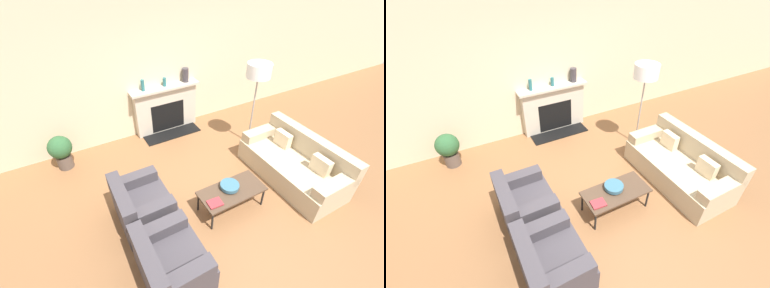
# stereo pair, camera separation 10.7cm
# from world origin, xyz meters

# --- Properties ---
(ground_plane) EXTENTS (18.00, 18.00, 0.00)m
(ground_plane) POSITION_xyz_m (0.00, 0.00, 0.00)
(ground_plane) COLOR brown
(wall_back) EXTENTS (18.00, 0.06, 2.90)m
(wall_back) POSITION_xyz_m (0.00, 2.85, 1.45)
(wall_back) COLOR beige
(wall_back) RESTS_ON ground_plane
(fireplace) EXTENTS (1.53, 0.59, 1.05)m
(fireplace) POSITION_xyz_m (0.14, 2.70, 0.51)
(fireplace) COLOR beige
(fireplace) RESTS_ON ground_plane
(couch) EXTENTS (0.91, 1.86, 0.79)m
(couch) POSITION_xyz_m (1.46, 0.15, 0.29)
(couch) COLOR tan
(couch) RESTS_ON ground_plane
(armchair_near) EXTENTS (0.77, 0.87, 0.76)m
(armchair_near) POSITION_xyz_m (-1.25, -0.45, 0.31)
(armchair_near) COLOR #423D42
(armchair_near) RESTS_ON ground_plane
(armchair_far) EXTENTS (0.77, 0.87, 0.76)m
(armchair_far) POSITION_xyz_m (-1.25, 0.54, 0.31)
(armchair_far) COLOR #423D42
(armchair_far) RESTS_ON ground_plane
(coffee_table) EXTENTS (1.03, 0.49, 0.39)m
(coffee_table) POSITION_xyz_m (0.05, 0.09, 0.36)
(coffee_table) COLOR #4C3828
(coffee_table) RESTS_ON ground_plane
(bowl) EXTENTS (0.29, 0.29, 0.08)m
(bowl) POSITION_xyz_m (0.04, 0.15, 0.44)
(bowl) COLOR #38667A
(bowl) RESTS_ON coffee_table
(book) EXTENTS (0.22, 0.18, 0.02)m
(book) POSITION_xyz_m (-0.32, 0.00, 0.40)
(book) COLOR #9E2D33
(book) RESTS_ON coffee_table
(floor_lamp) EXTENTS (0.46, 0.46, 1.73)m
(floor_lamp) POSITION_xyz_m (1.45, 1.38, 1.51)
(floor_lamp) COLOR gray
(floor_lamp) RESTS_ON ground_plane
(mantel_vase_left) EXTENTS (0.07, 0.07, 0.23)m
(mantel_vase_left) POSITION_xyz_m (-0.33, 2.72, 1.17)
(mantel_vase_left) COLOR #28666B
(mantel_vase_left) RESTS_ON fireplace
(mantel_vase_center_left) EXTENTS (0.07, 0.07, 0.18)m
(mantel_vase_center_left) POSITION_xyz_m (0.15, 2.72, 1.14)
(mantel_vase_center_left) COLOR #28666B
(mantel_vase_center_left) RESTS_ON fireplace
(mantel_vase_center_right) EXTENTS (0.14, 0.14, 0.29)m
(mantel_vase_center_right) POSITION_xyz_m (0.64, 2.72, 1.20)
(mantel_vase_center_right) COLOR #3D383D
(mantel_vase_center_right) RESTS_ON fireplace
(potted_plant) EXTENTS (0.42, 0.42, 0.68)m
(potted_plant) POSITION_xyz_m (-2.12, 2.42, 0.39)
(potted_plant) COLOR brown
(potted_plant) RESTS_ON ground_plane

